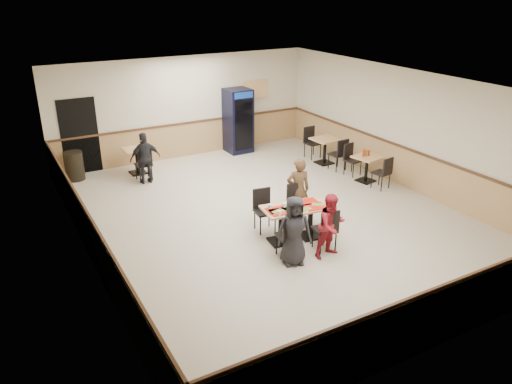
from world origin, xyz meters
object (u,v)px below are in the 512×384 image
lone_diner (145,158)px  back_table (137,157)px  diner_man_opposite (298,190)px  diner_woman_left (294,231)px  diner_woman_right (331,226)px  trash_bin (74,166)px  side_table_near (367,165)px  pepsi_cooler (238,121)px  main_table (296,218)px  side_table_far (325,147)px

lone_diner → back_table: bearing=-88.5°
diner_man_opposite → diner_woman_left: bearing=73.0°
diner_woman_left → lone_diner: size_ratio=0.99×
diner_woman_left → diner_woman_right: bearing=10.1°
diner_woman_right → back_table: (-1.92, 6.29, -0.16)m
back_table → trash_bin: size_ratio=0.93×
trash_bin → back_table: bearing=-12.2°
side_table_near → pepsi_cooler: (-1.78, 3.97, 0.52)m
pepsi_cooler → trash_bin: (-4.99, -0.04, -0.60)m
pepsi_cooler → main_table: bearing=-107.1°
side_table_far → back_table: side_table_far is taller
lone_diner → side_table_far: bearing=169.8°
diner_woman_right → lone_diner: bearing=103.9°
pepsi_cooler → lone_diner: bearing=-161.3°
trash_bin → diner_woman_right: bearing=-62.0°
pepsi_cooler → diner_woman_right: bearing=-103.3°
side_table_far → back_table: bearing=159.7°
diner_woman_left → trash_bin: (-2.76, 6.53, -0.29)m
diner_woman_right → lone_diner: (-1.92, 5.47, 0.04)m
main_table → side_table_far: bearing=54.6°
back_table → trash_bin: trash_bin is taller
side_table_near → pepsi_cooler: pepsi_cooler is taller
lone_diner → side_table_near: lone_diner is taller
diner_woman_right → pepsi_cooler: (1.45, 6.68, 0.34)m
diner_woman_left → diner_man_opposite: (1.11, 1.54, 0.04)m
lone_diner → pepsi_cooler: 3.59m
diner_woman_left → diner_woman_right: diner_woman_left is taller
diner_woman_left → pepsi_cooler: 6.95m
diner_man_opposite → side_table_far: (2.80, 2.78, -0.22)m
back_table → diner_woman_right: bearing=-73.0°
diner_woman_left → pepsi_cooler: size_ratio=0.69×
diner_woman_left → trash_bin: 7.09m
diner_woman_left → diner_woman_right: (0.78, -0.11, -0.04)m
main_table → pepsi_cooler: bearing=81.9°
pepsi_cooler → diner_man_opposite: bearing=-103.6°
lone_diner → side_table_near: size_ratio=1.81×
diner_woman_right → lone_diner: size_ratio=0.94×
main_table → diner_woman_left: bearing=-117.9°
diner_man_opposite → lone_diner: (-2.25, 3.82, -0.04)m
main_table → lone_diner: lone_diner is taller
side_table_far → back_table: size_ratio=1.04×
main_table → lone_diner: bearing=118.2°
side_table_far → lone_diner: bearing=168.3°
side_table_near → pepsi_cooler: bearing=114.2°
back_table → pepsi_cooler: 3.43m
lone_diner → back_table: (0.00, 0.82, -0.21)m
trash_bin → lone_diner: bearing=-35.8°
main_table → diner_man_opposite: 0.98m
diner_man_opposite → back_table: (-2.25, 4.64, -0.24)m
pepsi_cooler → trash_bin: pepsi_cooler is taller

